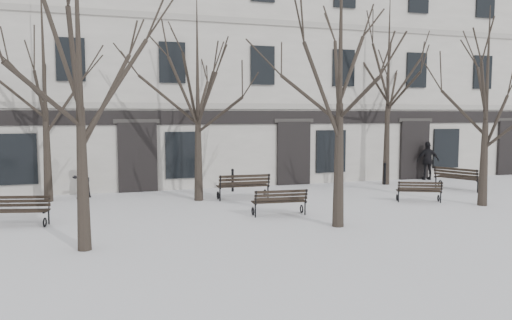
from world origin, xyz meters
name	(u,v)px	position (x,y,z in m)	size (l,w,h in m)	color
ground	(284,226)	(0.00, 0.00, 0.00)	(100.00, 100.00, 0.00)	silver
building	(196,71)	(0.00, 12.96, 5.52)	(40.40, 10.20, 11.40)	beige
tree_1	(78,34)	(-5.46, -0.89, 5.08)	(5.69, 5.69, 8.13)	black
tree_2	(341,41)	(1.49, -0.47, 5.29)	(5.92, 5.92, 8.46)	black
tree_3	(487,82)	(7.93, 0.96, 4.36)	(4.88, 4.88, 6.97)	black
tree_4	(43,61)	(-6.87, 6.59, 5.18)	(5.80, 5.80, 8.28)	black
tree_5	(197,74)	(-1.50, 5.08, 4.72)	(5.28, 5.28, 7.55)	black
tree_6	(389,66)	(7.63, 6.72, 5.41)	(6.06, 6.06, 8.66)	black
bench_1	(280,201)	(0.41, 1.49, 0.48)	(1.78, 0.77, 0.87)	black
bench_2	(419,191)	(6.18, 2.21, 0.43)	(1.66, 1.17, 0.80)	black
bench_3	(18,210)	(-7.34, 2.47, 0.47)	(1.80, 1.00, 0.87)	black
bench_4	(243,185)	(0.17, 4.77, 0.54)	(2.01, 0.81, 1.00)	black
bench_5	(458,178)	(9.60, 4.25, 0.54)	(1.43, 2.05, 0.99)	black
bollard_a	(233,179)	(0.29, 6.78, 0.52)	(0.12, 0.12, 0.97)	black
bollard_b	(385,173)	(7.50, 6.61, 0.55)	(0.13, 0.13, 1.02)	black
pedestrian_b	(82,198)	(-5.72, 6.96, 0.00)	(0.77, 0.60, 1.59)	black
pedestrian_c	(427,180)	(10.46, 7.45, 0.00)	(1.12, 0.46, 1.90)	black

